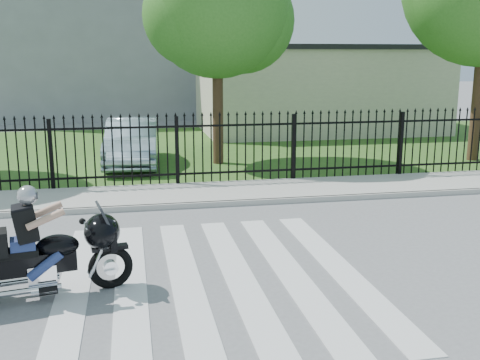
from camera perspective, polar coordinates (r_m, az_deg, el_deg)
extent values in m
plane|color=slate|center=(8.53, -2.83, -9.89)|extent=(120.00, 120.00, 0.00)
cube|color=#ADAAA3|center=(13.24, -5.96, -1.50)|extent=(40.00, 2.00, 0.12)
cube|color=#ADAAA3|center=(12.28, -5.53, -2.61)|extent=(40.00, 0.12, 0.12)
cube|color=#2B591E|center=(20.10, -7.78, 3.10)|extent=(40.00, 12.00, 0.02)
cube|color=black|center=(14.15, -6.35, 0.60)|extent=(26.00, 0.04, 0.05)
cube|color=black|center=(13.96, -6.47, 5.43)|extent=(26.00, 0.04, 0.05)
cylinder|color=#382316|center=(17.05, -2.28, 8.55)|extent=(0.32, 0.32, 4.16)
sphere|color=#2F6C1E|center=(17.07, -2.35, 17.29)|extent=(4.20, 4.20, 4.20)
cylinder|color=#382316|center=(19.05, 23.07, 8.96)|extent=(0.32, 0.32, 4.80)
cube|color=beige|center=(25.19, 7.82, 8.96)|extent=(10.00, 6.00, 3.50)
cube|color=black|center=(25.15, 7.95, 13.17)|extent=(10.20, 6.20, 0.20)
cube|color=#909298|center=(33.97, -14.86, 16.72)|extent=(15.00, 10.00, 12.00)
torus|color=black|center=(8.28, -13.01, -8.63)|extent=(0.65, 0.24, 0.64)
cube|color=black|center=(8.14, -20.52, -7.98)|extent=(1.22, 0.44, 0.28)
ellipsoid|color=black|center=(8.08, -18.02, -6.35)|extent=(0.63, 0.47, 0.30)
cube|color=black|center=(8.08, -21.93, -6.92)|extent=(0.64, 0.40, 0.09)
cube|color=silver|center=(8.20, -19.46, -8.93)|extent=(0.41, 0.34, 0.28)
ellipsoid|color=black|center=(8.09, -13.84, -5.10)|extent=(0.61, 0.75, 0.50)
cube|color=navy|center=(8.05, -21.20, -6.11)|extent=(0.36, 0.33, 0.17)
sphere|color=#A3A5AB|center=(7.87, -20.78, -1.46)|extent=(0.27, 0.27, 0.27)
imported|color=#A0BACA|center=(17.22, -10.88, 3.81)|extent=(1.72, 4.32, 1.40)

